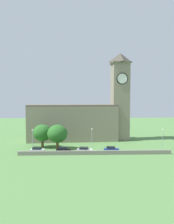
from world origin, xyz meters
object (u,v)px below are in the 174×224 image
car_blue (111,149)px  tree_churchyard (42,133)px  church (84,116)px  car_silver (84,150)px  streetlamp_west_mid (92,136)px  streetlamp_central (163,136)px  car_white (37,150)px  car_black (63,150)px  streetlamp_west_end (33,137)px  tree_riverside_east (57,134)px

car_blue → tree_churchyard: 23.11m
church → car_silver: bearing=-91.2°
streetlamp_west_mid → streetlamp_central: streetlamp_west_mid is taller
car_white → car_black: 7.60m
streetlamp_central → church: bearing=142.5°
church → tree_churchyard: size_ratio=5.14×
car_blue → streetlamp_west_end: size_ratio=0.69×
tree_churchyard → streetlamp_west_mid: bearing=-19.2°
car_silver → car_blue: bearing=4.7°
streetlamp_west_end → car_silver: bearing=-7.6°
car_black → tree_churchyard: size_ratio=0.59×
streetlamp_west_mid → car_silver: bearing=-129.9°
streetlamp_west_mid → tree_riverside_east: bearing=165.2°
church → streetlamp_west_mid: church is taller
car_white → car_silver: (13.77, 0.16, -0.08)m
car_white → church: bearing=56.0°
car_blue → tree_riverside_east: size_ratio=0.60×
streetlamp_west_end → streetlamp_west_mid: bearing=2.3°
church → car_white: 26.69m
car_blue → tree_riverside_east: 17.60m
car_white → car_black: bearing=5.2°
car_silver → streetlamp_west_end: size_ratio=0.71×
tree_riverside_east → tree_churchyard: bearing=152.2°
car_silver → church: bearing=88.8°
streetlamp_west_end → tree_churchyard: 6.55m
streetlamp_west_mid → car_black: bearing=-165.1°
car_black → streetlamp_west_mid: streetlamp_west_mid is taller
streetlamp_west_end → streetlamp_west_mid: size_ratio=0.99×
church → car_silver: church is taller
streetlamp_west_end → tree_churchyard: size_ratio=0.90×
car_blue → church: bearing=110.6°
car_silver → streetlamp_central: 24.64m
streetlamp_west_mid → streetlamp_central: 21.90m
streetlamp_west_end → streetlamp_west_mid: (17.86, 0.72, 0.05)m
church → car_white: size_ratio=8.70×
car_white → streetlamp_central: streetlamp_central is taller
church → streetlamp_west_mid: 18.76m
car_silver → tree_riverside_east: size_ratio=0.62×
car_black → streetlamp_west_end: size_ratio=0.66×
car_white → tree_riverside_east: tree_riverside_east is taller
car_black → streetlamp_west_mid: size_ratio=0.65×
car_black → car_silver: 6.22m
car_silver → streetlamp_central: bearing=6.2°
tree_churchyard → church: bearing=42.3°
car_black → streetlamp_central: (30.44, 2.13, 3.54)m
church → streetlamp_west_mid: bearing=-84.0°
streetlamp_west_end → streetlamp_central: size_ratio=1.03×
tree_churchyard → tree_riverside_east: bearing=-27.8°
car_white → streetlamp_central: (38.01, 2.81, 3.48)m
car_blue → streetlamp_central: streetlamp_central is taller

